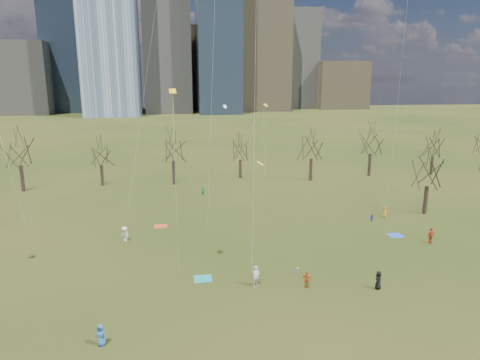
{
  "coord_description": "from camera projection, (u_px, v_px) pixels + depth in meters",
  "views": [
    {
      "loc": [
        -7.02,
        -32.17,
        17.55
      ],
      "look_at": [
        0.0,
        12.0,
        7.0
      ],
      "focal_mm": 32.0,
      "sensor_mm": 36.0,
      "label": 1
    }
  ],
  "objects": [
    {
      "name": "person_12",
      "position": [
        385.0,
        212.0,
        55.69
      ],
      "size": [
        0.64,
        0.82,
        1.47
      ],
      "primitive_type": "imported",
      "rotation": [
        0.0,
        0.0,
        1.29
      ],
      "color": "orange",
      "rests_on": "ground"
    },
    {
      "name": "person_13",
      "position": [
        203.0,
        191.0,
        66.04
      ],
      "size": [
        0.64,
        0.61,
        1.48
      ],
      "primitive_type": "imported",
      "rotation": [
        0.0,
        0.0,
        2.5
      ],
      "color": "#1A7740",
      "rests_on": "ground"
    },
    {
      "name": "person_4",
      "position": [
        307.0,
        280.0,
        36.73
      ],
      "size": [
        0.96,
        0.74,
        1.52
      ],
      "primitive_type": "imported",
      "rotation": [
        0.0,
        0.0,
        2.66
      ],
      "color": "#CA4A16",
      "rests_on": "ground"
    },
    {
      "name": "person_1",
      "position": [
        256.0,
        276.0,
        37.01
      ],
      "size": [
        0.81,
        0.72,
        1.86
      ],
      "primitive_type": "imported",
      "rotation": [
        0.0,
        0.0,
        0.53
      ],
      "color": "silver",
      "rests_on": "ground"
    },
    {
      "name": "blanket_crimson",
      "position": [
        161.0,
        226.0,
        52.35
      ],
      "size": [
        1.6,
        1.5,
        0.03
      ],
      "primitive_type": "cube",
      "color": "#BD4225",
      "rests_on": "ground"
    },
    {
      "name": "ground",
      "position": [
        262.0,
        293.0,
        36.03
      ],
      "size": [
        500.0,
        500.0,
        0.0
      ],
      "primitive_type": "plane",
      "color": "black",
      "rests_on": "ground"
    },
    {
      "name": "person_3",
      "position": [
        297.0,
        272.0,
        38.82
      ],
      "size": [
        0.41,
        0.65,
        0.97
      ],
      "primitive_type": "imported",
      "rotation": [
        0.0,
        0.0,
        1.65
      ],
      "color": "slate",
      "rests_on": "ground"
    },
    {
      "name": "blanket_teal",
      "position": [
        203.0,
        279.0,
        38.58
      ],
      "size": [
        1.6,
        1.5,
        0.03
      ],
      "primitive_type": "cube",
      "color": "teal",
      "rests_on": "ground"
    },
    {
      "name": "person_8",
      "position": [
        372.0,
        218.0,
        53.97
      ],
      "size": [
        0.59,
        0.6,
        0.98
      ],
      "primitive_type": "imported",
      "rotation": [
        0.0,
        0.0,
        5.42
      ],
      "color": "#2729A9",
      "rests_on": "ground"
    },
    {
      "name": "person_10",
      "position": [
        431.0,
        236.0,
        46.7
      ],
      "size": [
        1.14,
        0.79,
        1.8
      ],
      "primitive_type": "imported",
      "rotation": [
        0.0,
        0.0,
        0.36
      ],
      "color": "#C3411B",
      "rests_on": "ground"
    },
    {
      "name": "blanket_navy",
      "position": [
        395.0,
        235.0,
        49.25
      ],
      "size": [
        1.6,
        1.5,
        0.03
      ],
      "primitive_type": "cube",
      "color": "#264CB5",
      "rests_on": "ground"
    },
    {
      "name": "person_9",
      "position": [
        125.0,
        234.0,
        47.41
      ],
      "size": [
        1.22,
        1.18,
        1.68
      ],
      "primitive_type": "imported",
      "rotation": [
        0.0,
        0.0,
        5.56
      ],
      "color": "white",
      "rests_on": "ground"
    },
    {
      "name": "kites_airborne",
      "position": [
        266.0,
        113.0,
        43.19
      ],
      "size": [
        67.07,
        45.83,
        36.35
      ],
      "color": "#FFA715",
      "rests_on": "ground"
    },
    {
      "name": "downtown_skyline",
      "position": [
        177.0,
        38.0,
        229.18
      ],
      "size": [
        212.5,
        78.0,
        118.0
      ],
      "color": "slate",
      "rests_on": "ground"
    },
    {
      "name": "bare_tree_row",
      "position": [
        215.0,
        151.0,
        70.39
      ],
      "size": [
        113.04,
        29.8,
        9.5
      ],
      "color": "black",
      "rests_on": "ground"
    },
    {
      "name": "person_0",
      "position": [
        101.0,
        335.0,
        28.73
      ],
      "size": [
        0.88,
        0.73,
        1.55
      ],
      "primitive_type": "imported",
      "rotation": [
        0.0,
        0.0,
        5.91
      ],
      "color": "#2661A5",
      "rests_on": "ground"
    },
    {
      "name": "person_6",
      "position": [
        378.0,
        280.0,
        36.54
      ],
      "size": [
        0.93,
        0.92,
        1.62
      ],
      "primitive_type": "imported",
      "rotation": [
        0.0,
        0.0,
        3.89
      ],
      "color": "black",
      "rests_on": "ground"
    }
  ]
}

